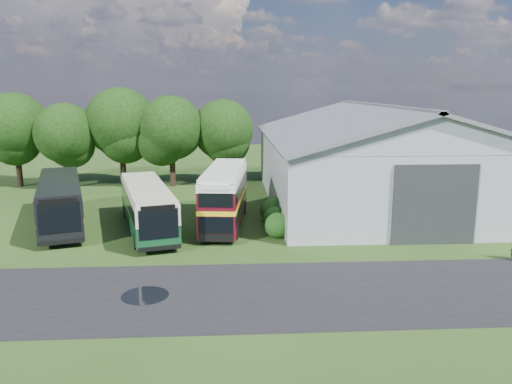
{
  "coord_description": "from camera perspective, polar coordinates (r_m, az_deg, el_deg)",
  "views": [
    {
      "loc": [
        2.41,
        -24.99,
        9.49
      ],
      "look_at": [
        4.31,
        8.0,
        2.58
      ],
      "focal_mm": 35.0,
      "sensor_mm": 36.0,
      "label": 1
    }
  ],
  "objects": [
    {
      "name": "puddle",
      "position": [
        24.27,
        -12.56,
        -11.52
      ],
      "size": [
        2.2,
        2.2,
        0.01
      ],
      "primitive_type": "cylinder",
      "color": "black",
      "rests_on": "ground"
    },
    {
      "name": "shrub_front",
      "position": [
        32.56,
        2.48,
        -5.15
      ],
      "size": [
        1.7,
        1.7,
        1.7
      ],
      "primitive_type": "sphere",
      "color": "#194714",
      "rests_on": "ground"
    },
    {
      "name": "tree_right_b",
      "position": [
        49.75,
        -3.79,
        7.11
      ],
      "size": [
        5.98,
        5.98,
        8.45
      ],
      "color": "black",
      "rests_on": "ground"
    },
    {
      "name": "tree_mid",
      "position": [
        50.97,
        -15.22,
        7.68
      ],
      "size": [
        6.8,
        6.8,
        9.6
      ],
      "color": "black",
      "rests_on": "ground"
    },
    {
      "name": "shrub_mid",
      "position": [
        34.47,
        2.14,
        -4.18
      ],
      "size": [
        1.6,
        1.6,
        1.6
      ],
      "primitive_type": "sphere",
      "color": "#194714",
      "rests_on": "ground"
    },
    {
      "name": "tree_left_a",
      "position": [
        53.65,
        -25.84,
        6.77
      ],
      "size": [
        6.46,
        6.46,
        9.12
      ],
      "color": "black",
      "rests_on": "ground"
    },
    {
      "name": "bus_dark_single",
      "position": [
        37.45,
        -21.47,
        -0.97
      ],
      "size": [
        6.17,
        12.11,
        3.26
      ],
      "rotation": [
        0.0,
        0.0,
        0.31
      ],
      "color": "black",
      "rests_on": "ground"
    },
    {
      "name": "tree_right_a",
      "position": [
        49.23,
        -9.67,
        7.21
      ],
      "size": [
        6.26,
        6.26,
        8.83
      ],
      "color": "black",
      "rests_on": "ground"
    },
    {
      "name": "asphalt_road",
      "position": [
        23.96,
        -1.65,
        -11.54
      ],
      "size": [
        60.0,
        8.0,
        0.02
      ],
      "primitive_type": "cube",
      "color": "black",
      "rests_on": "ground"
    },
    {
      "name": "bus_green_single",
      "position": [
        34.45,
        -12.33,
        -1.61
      ],
      "size": [
        5.52,
        11.57,
        3.11
      ],
      "rotation": [
        0.0,
        0.0,
        0.27
      ],
      "color": "black",
      "rests_on": "ground"
    },
    {
      "name": "shrub_back",
      "position": [
        36.39,
        1.85,
        -3.32
      ],
      "size": [
        1.8,
        1.8,
        1.8
      ],
      "primitive_type": "sphere",
      "color": "#194714",
      "rests_on": "ground"
    },
    {
      "name": "tree_left_b",
      "position": [
        51.05,
        -20.99,
        6.27
      ],
      "size": [
        5.78,
        5.78,
        8.16
      ],
      "color": "black",
      "rests_on": "ground"
    },
    {
      "name": "ground",
      "position": [
        26.84,
        -8.34,
        -9.04
      ],
      "size": [
        120.0,
        120.0,
        0.0
      ],
      "primitive_type": "plane",
      "color": "#1E3912",
      "rests_on": "ground"
    },
    {
      "name": "bus_maroon_double",
      "position": [
        34.77,
        -3.6,
        -0.59
      ],
      "size": [
        3.44,
        9.73,
        4.09
      ],
      "rotation": [
        0.0,
        0.0,
        -0.11
      ],
      "color": "black",
      "rests_on": "ground"
    },
    {
      "name": "storage_shed",
      "position": [
        43.19,
        13.72,
        4.39
      ],
      "size": [
        18.8,
        24.8,
        8.15
      ],
      "color": "gray",
      "rests_on": "ground"
    }
  ]
}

